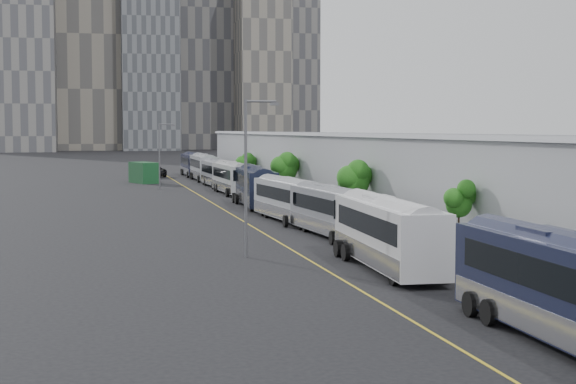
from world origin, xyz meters
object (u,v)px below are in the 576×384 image
object	(u,v)px
bus_7	(218,175)
street_lamp_near	(249,167)
bus_8	(204,169)
street_lamp_far	(161,151)
shipping_container	(144,173)
suv	(153,172)
bus_1	(569,298)
bus_4	(288,203)
bus_6	(232,180)
bus_3	(332,215)
bus_9	(193,166)
bus_2	(387,239)
bus_5	(256,190)

from	to	relation	value
bus_7	street_lamp_near	bearing A→B (deg)	-98.39
bus_8	street_lamp_far	distance (m)	19.74
shipping_container	suv	size ratio (longest dim) A/B	0.87
bus_1	bus_4	xyz separation A→B (m)	(-0.28, 42.41, -0.16)
bus_6	street_lamp_near	distance (m)	50.93
street_lamp_near	shipping_container	size ratio (longest dim) A/B	1.69
bus_7	bus_6	bearing A→B (deg)	-92.52
bus_3	street_lamp_far	bearing A→B (deg)	94.29
bus_1	bus_8	distance (m)	100.68
bus_7	bus_1	bearing A→B (deg)	-91.99
bus_6	shipping_container	world-z (taller)	bus_6
bus_6	suv	xyz separation A→B (m)	(-6.53, 35.93, -0.70)
bus_7	street_lamp_far	bearing A→B (deg)	-157.30
bus_9	bus_6	bearing A→B (deg)	-89.68
bus_4	shipping_container	xyz separation A→B (m)	(-8.29, 54.31, -0.04)
bus_2	bus_7	size ratio (longest dim) A/B	1.09
bus_3	bus_8	bearing A→B (deg)	85.79
bus_1	bus_9	bearing A→B (deg)	90.37
bus_3	bus_7	xyz separation A→B (m)	(-0.18, 54.53, 0.01)
bus_1	suv	bearing A→B (deg)	93.81
bus_5	bus_6	size ratio (longest dim) A/B	1.05
bus_3	bus_8	world-z (taller)	bus_8
bus_7	shipping_container	bearing A→B (deg)	128.05
bus_1	bus_7	size ratio (longest dim) A/B	1.09
bus_3	bus_8	size ratio (longest dim) A/B	0.91
bus_1	bus_2	distance (m)	17.10
street_lamp_near	street_lamp_far	bearing A→B (deg)	90.30
bus_6	bus_9	size ratio (longest dim) A/B	1.00
bus_2	bus_6	bearing A→B (deg)	91.87
bus_2	bus_8	xyz separation A→B (m)	(0.92, 83.59, 0.02)
bus_5	bus_9	distance (m)	57.33
bus_5	bus_8	size ratio (longest dim) A/B	1.01
bus_1	bus_3	bearing A→B (deg)	89.69
bus_7	shipping_container	distance (m)	13.74
street_lamp_near	suv	distance (m)	86.35
bus_4	shipping_container	bearing A→B (deg)	93.66
bus_4	bus_1	bearing A→B (deg)	-94.64
bus_5	bus_4	bearing A→B (deg)	-85.61
street_lamp_far	bus_5	bearing A→B (deg)	-75.36
bus_1	bus_5	distance (m)	56.19
bus_8	suv	size ratio (longest dim) A/B	2.13
bus_2	bus_4	distance (m)	25.32
bus_4	street_lamp_far	xyz separation A→B (m)	(-7.02, 40.33, 3.28)
bus_2	street_lamp_far	xyz separation A→B (m)	(-6.68, 65.64, 3.15)
bus_5	suv	bearing A→B (deg)	100.54
bus_1	bus_9	size ratio (longest dim) A/B	1.04
bus_6	bus_1	bearing A→B (deg)	-91.39
bus_2	bus_7	distance (m)	69.09
bus_8	shipping_container	distance (m)	9.72
bus_2	bus_9	distance (m)	96.43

